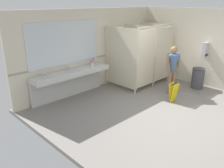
{
  "coord_description": "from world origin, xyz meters",
  "views": [
    {
      "loc": [
        -5.05,
        -2.96,
        2.83
      ],
      "look_at": [
        -1.5,
        0.62,
        1.02
      ],
      "focal_mm": 36.9,
      "sensor_mm": 36.0,
      "label": 1
    }
  ],
  "objects": [
    {
      "name": "bathroom_stalls",
      "position": [
        1.36,
        1.92,
        1.1
      ],
      "size": [
        2.01,
        1.44,
        2.1
      ],
      "color": "beige",
      "rests_on": "ground_plane"
    },
    {
      "name": "trash_bin",
      "position": [
        2.31,
        0.28,
        0.35
      ],
      "size": [
        0.42,
        0.42,
        0.7
      ],
      "color": "#47474C",
      "rests_on": "ground_plane"
    },
    {
      "name": "wall_side_right",
      "position": [
        2.77,
        0.0,
        1.32
      ],
      "size": [
        0.12,
        6.32,
        2.64
      ],
      "primitive_type": "cube",
      "color": "beige",
      "rests_on": "ground_plane"
    },
    {
      "name": "mirror_panel",
      "position": [
        -1.25,
        2.85,
        1.67
      ],
      "size": [
        2.44,
        0.02,
        1.28
      ],
      "primitive_type": "cube",
      "color": "silver",
      "rests_on": "wall_back"
    },
    {
      "name": "ground_plane",
      "position": [
        0.0,
        0.0,
        -0.05
      ],
      "size": [
        6.03,
        6.32,
        0.1
      ],
      "primitive_type": "cube",
      "color": "gray"
    },
    {
      "name": "soap_dispenser",
      "position": [
        -0.27,
        2.73,
        0.97
      ],
      "size": [
        0.07,
        0.07,
        0.21
      ],
      "color": "#D899B2",
      "rests_on": "vanity_counter"
    },
    {
      "name": "paper_towel_dispenser_upper",
      "position": [
        2.64,
        0.28,
        1.31
      ],
      "size": [
        0.34,
        0.13,
        0.47
      ],
      "color": "#B7BABF",
      "rests_on": "wall_side_right"
    },
    {
      "name": "wet_floor_sign",
      "position": [
        0.71,
        0.25,
        0.29
      ],
      "size": [
        0.28,
        0.19,
        0.57
      ],
      "color": "yellow",
      "rests_on": "ground_plane"
    },
    {
      "name": "wall_back",
      "position": [
        0.0,
        2.92,
        1.32
      ],
      "size": [
        6.03,
        0.12,
        2.64
      ],
      "primitive_type": "cube",
      "color": "beige",
      "rests_on": "ground_plane"
    },
    {
      "name": "person_standing",
      "position": [
        1.21,
        0.64,
        0.97
      ],
      "size": [
        0.54,
        0.48,
        1.55
      ],
      "color": "#8C664C",
      "rests_on": "ground_plane"
    },
    {
      "name": "wall_back_tile_band",
      "position": [
        0.0,
        2.85,
        1.05
      ],
      "size": [
        6.03,
        0.01,
        0.06
      ],
      "primitive_type": "cube",
      "color": "#9E937F",
      "rests_on": "wall_back"
    },
    {
      "name": "paper_cup",
      "position": [
        -0.5,
        2.5,
        0.93
      ],
      "size": [
        0.07,
        0.07,
        0.11
      ],
      "primitive_type": "cylinder",
      "color": "white",
      "rests_on": "vanity_counter"
    },
    {
      "name": "vanity_counter",
      "position": [
        -1.25,
        2.66,
        0.64
      ],
      "size": [
        2.54,
        0.54,
        0.99
      ],
      "color": "silver",
      "rests_on": "ground_plane"
    },
    {
      "name": "handbag",
      "position": [
        1.59,
        0.62,
        0.11
      ],
      "size": [
        0.25,
        0.14,
        0.33
      ],
      "color": "tan",
      "rests_on": "ground_plane"
    }
  ]
}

